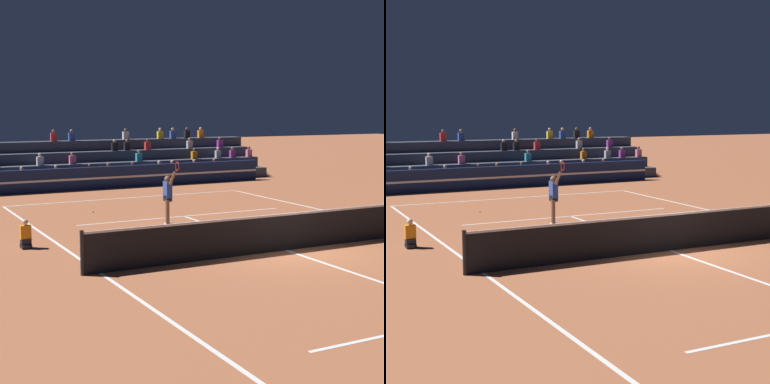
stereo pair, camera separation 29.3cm
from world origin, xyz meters
TOP-DOWN VIEW (x-y plane):
  - ground_plane at (0.00, 0.00)m, footprint 120.00×120.00m
  - court_lines at (0.00, 0.00)m, footprint 11.10×23.90m
  - tennis_net at (0.00, 0.00)m, footprint 12.00×0.10m
  - sponsor_banner_wall at (0.00, 15.56)m, footprint 18.00×0.26m
  - bleacher_stand at (0.01, 18.73)m, footprint 20.70×3.80m
  - ball_kid_courtside at (-6.47, 3.64)m, footprint 0.30×0.36m
  - tennis_player at (-1.33, 4.99)m, footprint 0.36×1.32m
  - tennis_ball at (-2.74, 8.78)m, footprint 0.07×0.07m

SIDE VIEW (x-z plane):
  - ground_plane at x=0.00m, z-range 0.00..0.00m
  - court_lines at x=0.00m, z-range 0.00..0.01m
  - tennis_ball at x=-2.74m, z-range 0.00..0.07m
  - ball_kid_courtside at x=-6.47m, z-range -0.09..0.75m
  - tennis_net at x=0.00m, z-range -0.01..1.09m
  - sponsor_banner_wall at x=0.00m, z-range 0.00..1.10m
  - bleacher_stand at x=0.01m, z-range -0.58..2.25m
  - tennis_player at x=-1.33m, z-range -0.18..2.14m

